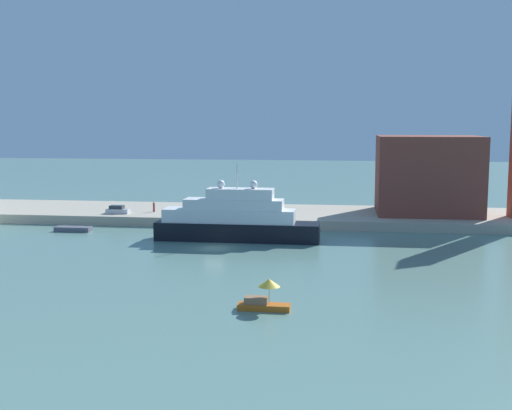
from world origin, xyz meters
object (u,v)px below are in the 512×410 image
at_px(work_barge, 73,229).
at_px(parked_car, 118,210).
at_px(large_yacht, 235,220).
at_px(person_figure, 154,207).
at_px(harbor_building, 428,175).
at_px(mooring_bollard, 276,217).
at_px(small_motorboat, 264,297).

distance_m(work_barge, parked_car, 10.56).
relative_size(work_barge, parked_car, 1.46).
height_order(large_yacht, person_figure, large_yacht).
relative_size(work_barge, harbor_building, 0.33).
xyz_separation_m(parked_car, mooring_bollard, (27.12, -2.62, -0.20)).
height_order(harbor_building, parked_car, harbor_building).
height_order(person_figure, mooring_bollard, person_figure).
bearing_deg(mooring_bollard, large_yacht, -112.46).
height_order(work_barge, mooring_bollard, mooring_bollard).
height_order(large_yacht, small_motorboat, large_yacht).
bearing_deg(mooring_bollard, small_motorboat, -85.21).
bearing_deg(harbor_building, person_figure, -174.18).
distance_m(person_figure, mooring_bollard, 22.22).
distance_m(work_barge, person_figure, 15.52).
bearing_deg(work_barge, mooring_bollard, 13.05).
bearing_deg(mooring_bollard, harbor_building, 22.00).
xyz_separation_m(work_barge, parked_car, (3.66, 9.75, 1.73)).
distance_m(harbor_building, mooring_bollard, 27.18).
bearing_deg(parked_car, small_motorboat, -56.85).
distance_m(large_yacht, person_figure, 23.66).
bearing_deg(small_motorboat, large_yacht, 104.17).
relative_size(large_yacht, mooring_bollard, 31.69).
bearing_deg(mooring_bollard, work_barge, -166.95).
xyz_separation_m(harbor_building, person_figure, (-46.15, -4.70, -5.68)).
xyz_separation_m(parked_car, person_figure, (5.53, 2.60, 0.24)).
bearing_deg(harbor_building, parked_car, -171.96).
xyz_separation_m(small_motorboat, mooring_bollard, (-3.74, 44.62, 0.73)).
bearing_deg(small_motorboat, work_barge, 132.63).
relative_size(small_motorboat, mooring_bollard, 6.41).
relative_size(large_yacht, harbor_building, 1.40).
distance_m(large_yacht, mooring_bollard, 12.28).
bearing_deg(parked_car, large_yacht, -31.81).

